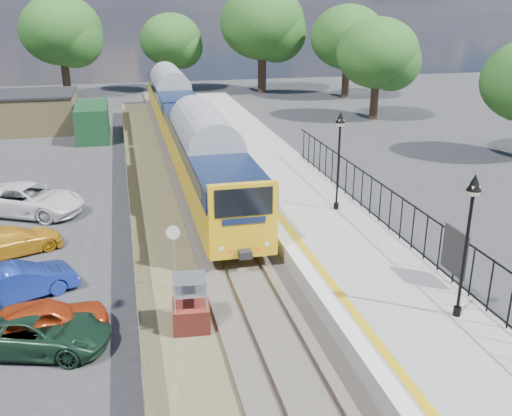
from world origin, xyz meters
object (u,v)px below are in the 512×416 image
object	(u,v)px
brick_plinth	(191,304)
speed_sign	(174,248)
car_red	(43,321)
car_blue	(20,282)
car_yellow	(12,241)
train	(183,118)
car_white	(28,200)
victorian_lamp_south	(470,213)
victorian_lamp_north	(340,138)
car_green	(37,332)

from	to	relation	value
brick_plinth	speed_sign	size ratio (longest dim) A/B	0.74
speed_sign	car_red	xyz separation A→B (m)	(-4.36, -2.39, -1.05)
car_blue	speed_sign	bearing A→B (deg)	-121.49
car_blue	car_yellow	size ratio (longest dim) A/B	0.96
train	car_white	distance (m)	14.64
car_yellow	car_white	size ratio (longest dim) A/B	0.74
victorian_lamp_south	car_white	size ratio (longest dim) A/B	0.83
brick_plinth	car_red	distance (m)	4.62
victorian_lamp_north	car_red	distance (m)	14.71
car_red	car_blue	xyz separation A→B (m)	(-1.13, 3.06, -0.03)
train	brick_plinth	distance (m)	24.07
car_yellow	car_white	distance (m)	4.92
victorian_lamp_south	car_green	size ratio (longest dim) A/B	1.04
car_green	car_white	bearing A→B (deg)	24.53
train	speed_sign	world-z (taller)	train
train	speed_sign	size ratio (longest dim) A/B	15.82
train	speed_sign	xyz separation A→B (m)	(-2.74, -21.12, -0.61)
car_yellow	car_red	bearing A→B (deg)	171.52
car_blue	victorian_lamp_north	bearing A→B (deg)	-98.11
brick_plinth	car_white	world-z (taller)	brick_plinth
victorian_lamp_north	brick_plinth	bearing A→B (deg)	-136.40
speed_sign	car_blue	distance (m)	5.64
speed_sign	car_white	xyz separation A→B (m)	(-6.37, 9.76, -0.96)
car_green	brick_plinth	bearing A→B (deg)	-72.76
speed_sign	car_yellow	xyz separation A→B (m)	(-6.42, 4.84, -1.13)
victorian_lamp_north	car_blue	xyz separation A→B (m)	(-13.53, -3.97, -3.65)
brick_plinth	car_white	distance (m)	14.17
brick_plinth	car_yellow	xyz separation A→B (m)	(-6.65, 7.62, -0.32)
victorian_lamp_north	brick_plinth	world-z (taller)	victorian_lamp_north
victorian_lamp_south	car_white	bearing A→B (deg)	134.03
train	car_green	distance (m)	25.12
victorian_lamp_south	car_blue	size ratio (longest dim) A/B	1.16
car_yellow	victorian_lamp_south	bearing A→B (deg)	-149.16
car_yellow	brick_plinth	bearing A→B (deg)	-163.21
car_red	car_white	world-z (taller)	car_white
car_green	car_yellow	size ratio (longest dim) A/B	1.07
victorian_lamp_south	victorian_lamp_north	distance (m)	10.00
brick_plinth	car_blue	distance (m)	6.70
victorian_lamp_south	car_green	world-z (taller)	victorian_lamp_south
victorian_lamp_south	car_red	distance (m)	13.44
brick_plinth	car_blue	size ratio (longest dim) A/B	0.48
car_green	car_white	world-z (taller)	car_white
car_green	car_blue	bearing A→B (deg)	31.92
brick_plinth	car_yellow	distance (m)	10.12
victorian_lamp_south	speed_sign	xyz separation A→B (m)	(-8.24, 5.35, -2.57)
train	speed_sign	distance (m)	21.30
victorian_lamp_north	car_red	size ratio (longest dim) A/B	1.15
victorian_lamp_north	victorian_lamp_south	bearing A→B (deg)	-88.85
train	car_blue	world-z (taller)	train
victorian_lamp_south	car_white	world-z (taller)	victorian_lamp_south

